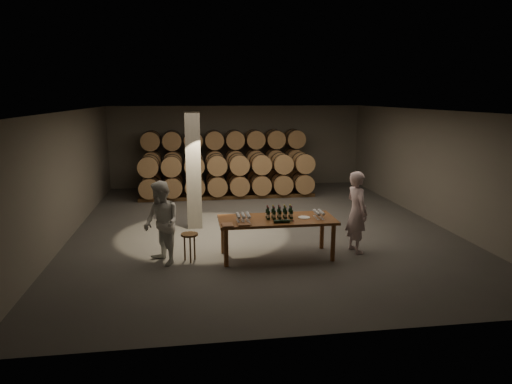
{
  "coord_description": "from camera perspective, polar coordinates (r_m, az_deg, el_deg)",
  "views": [
    {
      "loc": [
        -1.89,
        -12.16,
        3.59
      ],
      "look_at": [
        -0.19,
        -0.54,
        1.1
      ],
      "focal_mm": 32.0,
      "sensor_mm": 36.0,
      "label": 1
    }
  ],
  "objects": [
    {
      "name": "person_woman",
      "position": [
        10.0,
        -11.73,
        -3.84
      ],
      "size": [
        1.04,
        1.11,
        1.82
      ],
      "primitive_type": "imported",
      "rotation": [
        0.0,
        0.0,
        -1.04
      ],
      "color": "white",
      "rests_on": "ground"
    },
    {
      "name": "notebook_corner",
      "position": [
        9.67,
        -3.59,
        -4.13
      ],
      "size": [
        0.24,
        0.3,
        0.03
      ],
      "primitive_type": "cube",
      "rotation": [
        0.0,
        0.0,
        0.03
      ],
      "color": "brown",
      "rests_on": "tasting_table"
    },
    {
      "name": "glass_cluster_left",
      "position": [
        9.96,
        -1.62,
        -2.97
      ],
      "size": [
        0.3,
        0.41,
        0.17
      ],
      "color": "silver",
      "rests_on": "tasting_table"
    },
    {
      "name": "glass_cluster_right",
      "position": [
        10.33,
        7.85,
        -2.57
      ],
      "size": [
        0.19,
        0.41,
        0.16
      ],
      "color": "silver",
      "rests_on": "tasting_table"
    },
    {
      "name": "barrel_stack_back",
      "position": [
        17.58,
        -3.96,
        4.11
      ],
      "size": [
        6.26,
        0.95,
        2.31
      ],
      "color": "#55361D",
      "rests_on": "ground"
    },
    {
      "name": "tasting_table",
      "position": [
        10.23,
        2.63,
        -3.89
      ],
      "size": [
        2.6,
        1.1,
        0.9
      ],
      "color": "brown",
      "rests_on": "ground"
    },
    {
      "name": "notebook_near",
      "position": [
        9.68,
        -1.55,
        -4.08
      ],
      "size": [
        0.25,
        0.2,
        0.03
      ],
      "primitive_type": "cube",
      "rotation": [
        0.0,
        0.0,
        0.01
      ],
      "color": "brown",
      "rests_on": "tasting_table"
    },
    {
      "name": "room",
      "position": [
        12.52,
        -7.83,
        2.71
      ],
      "size": [
        12.0,
        12.0,
        12.0
      ],
      "color": "#514F4C",
      "rests_on": "ground"
    },
    {
      "name": "stool",
      "position": [
        10.16,
        -8.31,
        -5.78
      ],
      "size": [
        0.38,
        0.38,
        0.63
      ],
      "rotation": [
        0.0,
        0.0,
        0.08
      ],
      "color": "#55361D",
      "rests_on": "ground"
    },
    {
      "name": "bottle_cluster",
      "position": [
        10.18,
        2.93,
        -2.76
      ],
      "size": [
        0.59,
        0.22,
        0.29
      ],
      "color": "black",
      "rests_on": "tasting_table"
    },
    {
      "name": "plate",
      "position": [
        10.31,
        6.04,
        -3.18
      ],
      "size": [
        0.27,
        0.27,
        0.02
      ],
      "primitive_type": "cylinder",
      "color": "white",
      "rests_on": "tasting_table"
    },
    {
      "name": "person_man",
      "position": [
        10.8,
        12.48,
        -2.45
      ],
      "size": [
        0.58,
        0.77,
        1.91
      ],
      "primitive_type": "imported",
      "rotation": [
        0.0,
        0.0,
        1.75
      ],
      "color": "silver",
      "rests_on": "ground"
    },
    {
      "name": "barrel_stack_front",
      "position": [
        16.25,
        -3.56,
        2.15
      ],
      "size": [
        6.26,
        0.95,
        1.57
      ],
      "color": "#55361D",
      "rests_on": "ground"
    },
    {
      "name": "pen",
      "position": [
        9.67,
        -0.9,
        -4.15
      ],
      "size": [
        0.14,
        0.05,
        0.01
      ],
      "primitive_type": "cylinder",
      "rotation": [
        0.0,
        1.57,
        -0.26
      ],
      "color": "black",
      "rests_on": "tasting_table"
    },
    {
      "name": "lying_bottles",
      "position": [
        9.85,
        3.29,
        -3.68
      ],
      "size": [
        0.44,
        0.07,
        0.07
      ],
      "color": "black",
      "rests_on": "tasting_table"
    }
  ]
}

